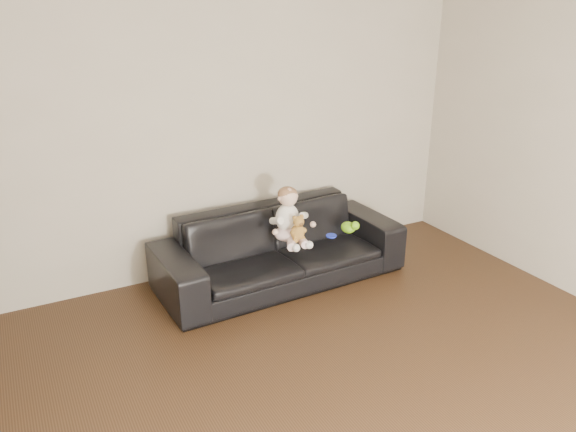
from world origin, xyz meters
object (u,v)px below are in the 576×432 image
baby (289,218)px  toy_blue_disc (331,236)px  toy_rattle (346,227)px  sofa (280,247)px  teddy_bear (298,228)px  toy_green (348,227)px

baby → toy_blue_disc: (0.37, -0.09, -0.20)m
toy_blue_disc → toy_rattle: bearing=18.9°
sofa → teddy_bear: size_ratio=9.69×
baby → toy_green: 0.57m
toy_green → toy_blue_disc: (-0.17, -0.00, -0.04)m
sofa → teddy_bear: teddy_bear is taller
baby → teddy_bear: size_ratio=2.14×
sofa → toy_green: sofa is taller
teddy_bear → toy_blue_disc: (0.36, 0.05, -0.16)m
baby → toy_green: bearing=9.5°
sofa → baby: baby is taller
teddy_bear → toy_blue_disc: bearing=30.9°
toy_rattle → sofa: bearing=166.9°
sofa → toy_rattle: 0.62m
teddy_bear → sofa: bearing=119.1°
sofa → teddy_bear: bearing=-85.2°
toy_green → toy_rattle: bearing=68.9°
sofa → toy_rattle: sofa is taller
baby → toy_rattle: size_ratio=8.08×
baby → toy_rattle: 0.59m
sofa → toy_green: bearing=-22.0°
toy_blue_disc → teddy_bear: bearing=-171.3°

